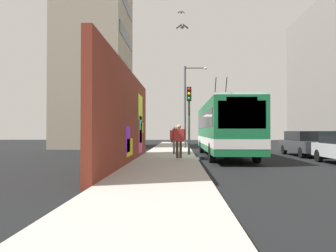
{
  "coord_description": "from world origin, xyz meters",
  "views": [
    {
      "loc": [
        -19.37,
        0.93,
        1.57
      ],
      "look_at": [
        0.45,
        1.62,
        1.89
      ],
      "focal_mm": 34.86,
      "sensor_mm": 36.0,
      "label": 1
    }
  ],
  "objects_px": {
    "parked_car_dark_gray": "(304,143)",
    "street_lamp": "(188,101)",
    "pedestrian_midblock": "(175,138)",
    "pedestrian_at_curb": "(179,138)",
    "city_bus": "(224,127)",
    "traffic_light": "(189,109)"
  },
  "relations": [
    {
      "from": "parked_car_dark_gray",
      "to": "traffic_light",
      "type": "relative_size",
      "value": 1.19
    },
    {
      "from": "parked_car_dark_gray",
      "to": "city_bus",
      "type": "bearing_deg",
      "value": 99.47
    },
    {
      "from": "pedestrian_midblock",
      "to": "pedestrian_at_curb",
      "type": "distance_m",
      "value": 2.94
    },
    {
      "from": "street_lamp",
      "to": "pedestrian_midblock",
      "type": "bearing_deg",
      "value": 172.94
    },
    {
      "from": "pedestrian_at_curb",
      "to": "street_lamp",
      "type": "height_order",
      "value": "street_lamp"
    },
    {
      "from": "parked_car_dark_gray",
      "to": "pedestrian_midblock",
      "type": "bearing_deg",
      "value": 94.19
    },
    {
      "from": "parked_car_dark_gray",
      "to": "pedestrian_midblock",
      "type": "height_order",
      "value": "pedestrian_midblock"
    },
    {
      "from": "pedestrian_midblock",
      "to": "pedestrian_at_curb",
      "type": "relative_size",
      "value": 0.95
    },
    {
      "from": "pedestrian_midblock",
      "to": "street_lamp",
      "type": "xyz_separation_m",
      "value": [
        7.63,
        -0.94,
        3.02
      ]
    },
    {
      "from": "city_bus",
      "to": "parked_car_dark_gray",
      "type": "relative_size",
      "value": 2.37
    },
    {
      "from": "pedestrian_midblock",
      "to": "street_lamp",
      "type": "relative_size",
      "value": 0.24
    },
    {
      "from": "parked_car_dark_gray",
      "to": "pedestrian_at_curb",
      "type": "distance_m",
      "value": 8.72
    },
    {
      "from": "city_bus",
      "to": "pedestrian_at_curb",
      "type": "height_order",
      "value": "city_bus"
    },
    {
      "from": "traffic_light",
      "to": "street_lamp",
      "type": "bearing_deg",
      "value": -0.81
    },
    {
      "from": "parked_car_dark_gray",
      "to": "street_lamp",
      "type": "relative_size",
      "value": 0.7
    },
    {
      "from": "street_lamp",
      "to": "parked_car_dark_gray",
      "type": "bearing_deg",
      "value": -134.18
    },
    {
      "from": "city_bus",
      "to": "parked_car_dark_gray",
      "type": "bearing_deg",
      "value": -80.53
    },
    {
      "from": "parked_car_dark_gray",
      "to": "street_lamp",
      "type": "distance_m",
      "value": 10.62
    },
    {
      "from": "parked_car_dark_gray",
      "to": "pedestrian_midblock",
      "type": "relative_size",
      "value": 2.87
    },
    {
      "from": "city_bus",
      "to": "street_lamp",
      "type": "relative_size",
      "value": 1.65
    },
    {
      "from": "city_bus",
      "to": "pedestrian_at_curb",
      "type": "relative_size",
      "value": 6.5
    },
    {
      "from": "parked_car_dark_gray",
      "to": "pedestrian_at_curb",
      "type": "bearing_deg",
      "value": 113.9
    }
  ]
}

